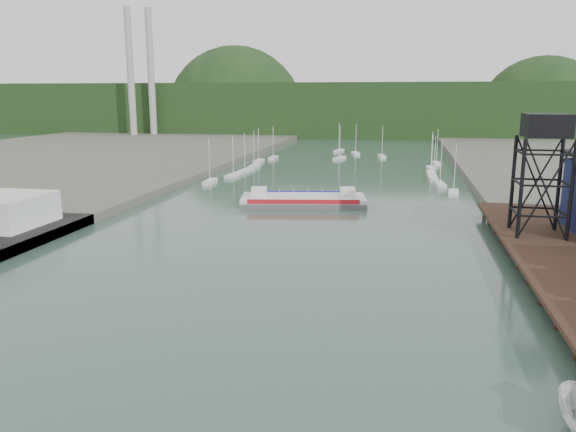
% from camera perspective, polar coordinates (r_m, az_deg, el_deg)
% --- Properties ---
extents(lift_tower, '(6.50, 6.50, 16.00)m').
position_cam_1_polar(lift_tower, '(81.13, 24.73, 7.65)').
color(lift_tower, black).
rests_on(lift_tower, east_pier).
extents(marina_sailboats, '(57.71, 92.65, 0.90)m').
position_cam_1_polar(marina_sailboats, '(161.52, 5.55, 5.01)').
color(marina_sailboats, silver).
rests_on(marina_sailboats, ground).
extents(smokestacks, '(11.20, 8.20, 60.00)m').
position_cam_1_polar(smokestacks, '(281.75, -14.72, 13.80)').
color(smokestacks, '#9FA09B').
rests_on(smokestacks, ground).
extents(distant_hills, '(500.00, 120.00, 80.00)m').
position_cam_1_polar(distant_hills, '(323.09, 8.00, 10.35)').
color(distant_hills, black).
rests_on(distant_hills, ground).
extents(chain_ferry, '(24.58, 13.34, 3.35)m').
position_cam_1_polar(chain_ferry, '(106.67, 1.56, 1.65)').
color(chain_ferry, '#555558').
rests_on(chain_ferry, ground).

